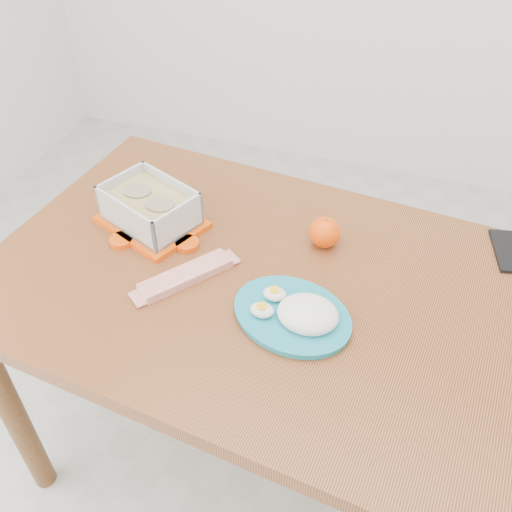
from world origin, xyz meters
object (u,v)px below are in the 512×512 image
(orange_fruit, at_px, (325,232))
(smartphone, at_px, (511,251))
(rice_plate, at_px, (297,313))
(dining_table, at_px, (256,308))
(food_container, at_px, (150,208))

(orange_fruit, relative_size, smartphone, 0.50)
(rice_plate, distance_m, smartphone, 0.54)
(dining_table, height_order, smartphone, smartphone)
(dining_table, bearing_deg, rice_plate, -32.51)
(dining_table, distance_m, smartphone, 0.60)
(rice_plate, xyz_separation_m, smartphone, (0.41, 0.35, -0.02))
(rice_plate, relative_size, smartphone, 2.14)
(orange_fruit, height_order, smartphone, orange_fruit)
(dining_table, bearing_deg, orange_fruit, 59.08)
(orange_fruit, xyz_separation_m, smartphone, (0.41, 0.11, -0.03))
(food_container, bearing_deg, dining_table, 5.59)
(dining_table, relative_size, rice_plate, 4.07)
(food_container, relative_size, smartphone, 1.99)
(dining_table, bearing_deg, food_container, 168.64)
(orange_fruit, distance_m, rice_plate, 0.25)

